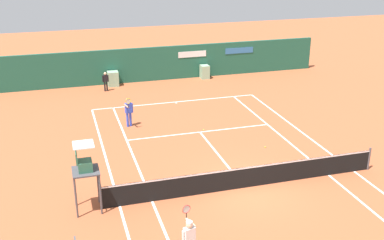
{
  "coord_description": "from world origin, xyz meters",
  "views": [
    {
      "loc": [
        -7.12,
        -16.27,
        9.8
      ],
      "look_at": [
        -0.49,
        6.28,
        0.8
      ],
      "focal_mm": 44.28,
      "sensor_mm": 36.0,
      "label": 1
    }
  ],
  "objects_px": {
    "player_on_baseline": "(129,110)",
    "player_near_side": "(189,238)",
    "tennis_ball_mid_court": "(204,130)",
    "tennis_ball_by_sideline": "(265,147)",
    "umpire_chair": "(85,168)",
    "ball_kid_centre_post": "(106,80)"
  },
  "relations": [
    {
      "from": "player_on_baseline",
      "to": "player_near_side",
      "type": "relative_size",
      "value": 1.0
    },
    {
      "from": "tennis_ball_mid_court",
      "to": "player_near_side",
      "type": "bearing_deg",
      "value": -110.06
    },
    {
      "from": "tennis_ball_by_sideline",
      "to": "tennis_ball_mid_court",
      "type": "xyz_separation_m",
      "value": [
        -2.28,
        3.03,
        0.0
      ]
    },
    {
      "from": "umpire_chair",
      "to": "ball_kid_centre_post",
      "type": "relative_size",
      "value": 2.07
    },
    {
      "from": "player_near_side",
      "to": "tennis_ball_by_sideline",
      "type": "xyz_separation_m",
      "value": [
        6.18,
        7.64,
        -0.94
      ]
    },
    {
      "from": "player_near_side",
      "to": "ball_kid_centre_post",
      "type": "height_order",
      "value": "player_near_side"
    },
    {
      "from": "umpire_chair",
      "to": "tennis_ball_mid_court",
      "type": "distance_m",
      "value": 9.49
    },
    {
      "from": "player_near_side",
      "to": "tennis_ball_by_sideline",
      "type": "relative_size",
      "value": 26.97
    },
    {
      "from": "umpire_chair",
      "to": "ball_kid_centre_post",
      "type": "height_order",
      "value": "umpire_chair"
    },
    {
      "from": "umpire_chair",
      "to": "player_near_side",
      "type": "relative_size",
      "value": 1.51
    },
    {
      "from": "player_near_side",
      "to": "ball_kid_centre_post",
      "type": "xyz_separation_m",
      "value": [
        -0.35,
        19.46,
        -0.2
      ]
    },
    {
      "from": "player_on_baseline",
      "to": "tennis_ball_mid_court",
      "type": "bearing_deg",
      "value": 141.01
    },
    {
      "from": "player_near_side",
      "to": "ball_kid_centre_post",
      "type": "bearing_deg",
      "value": 75.55
    },
    {
      "from": "umpire_chair",
      "to": "player_near_side",
      "type": "distance_m",
      "value": 5.16
    },
    {
      "from": "player_on_baseline",
      "to": "ball_kid_centre_post",
      "type": "relative_size",
      "value": 1.37
    },
    {
      "from": "tennis_ball_by_sideline",
      "to": "player_near_side",
      "type": "bearing_deg",
      "value": -128.96
    },
    {
      "from": "player_on_baseline",
      "to": "umpire_chair",
      "type": "bearing_deg",
      "value": 56.36
    },
    {
      "from": "ball_kid_centre_post",
      "to": "tennis_ball_by_sideline",
      "type": "bearing_deg",
      "value": 110.15
    },
    {
      "from": "player_near_side",
      "to": "tennis_ball_mid_court",
      "type": "xyz_separation_m",
      "value": [
        3.9,
        10.67,
        -0.94
      ]
    },
    {
      "from": "umpire_chair",
      "to": "tennis_ball_by_sideline",
      "type": "distance_m",
      "value": 9.8
    },
    {
      "from": "tennis_ball_by_sideline",
      "to": "umpire_chair",
      "type": "bearing_deg",
      "value": -159.26
    },
    {
      "from": "tennis_ball_by_sideline",
      "to": "player_on_baseline",
      "type": "bearing_deg",
      "value": 141.66
    }
  ]
}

